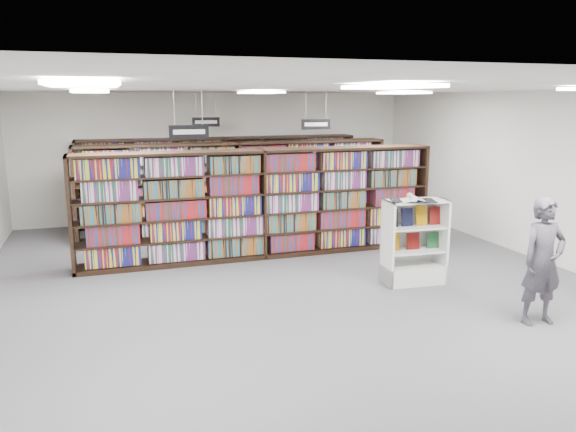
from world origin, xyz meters
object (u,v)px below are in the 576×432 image
object	(u,v)px
bookshelf_row_near	(262,204)
shopper	(543,261)
endcap_display	(413,255)
open_book	(413,199)

from	to	relation	value
bookshelf_row_near	shopper	xyz separation A→B (m)	(2.70, -4.45, -0.17)
endcap_display	shopper	xyz separation A→B (m)	(0.73, -2.11, 0.41)
bookshelf_row_near	endcap_display	xyz separation A→B (m)	(1.97, -2.34, -0.58)
open_book	bookshelf_row_near	bearing A→B (deg)	144.97
open_book	shopper	xyz separation A→B (m)	(0.85, -2.00, -0.57)
bookshelf_row_near	shopper	size ratio (longest dim) A/B	3.98
shopper	endcap_display	bearing A→B (deg)	112.41
bookshelf_row_near	open_book	bearing A→B (deg)	-53.00
endcap_display	open_book	bearing A→B (deg)	-132.52
bookshelf_row_near	open_book	size ratio (longest dim) A/B	8.91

